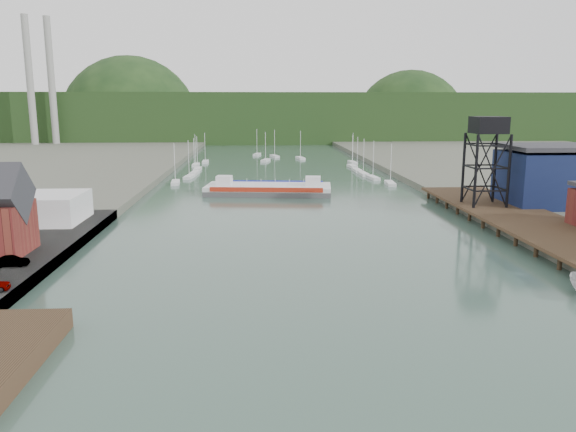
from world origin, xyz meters
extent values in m
plane|color=#2D473D|center=(0.00, 0.00, 0.00)|extent=(600.00, 600.00, 0.00)
cube|color=black|center=(37.00, 45.00, 1.90)|extent=(14.00, 70.00, 0.50)
cylinder|color=black|center=(31.00, 45.00, 0.80)|extent=(0.60, 0.60, 2.20)
cylinder|color=black|center=(43.00, 45.00, 0.80)|extent=(0.60, 0.60, 2.20)
cube|color=silver|center=(-44.00, 50.00, 3.85)|extent=(18.00, 12.00, 4.50)
cylinder|color=black|center=(32.00, 55.00, 8.65)|extent=(0.50, 0.50, 13.00)
cylinder|color=black|center=(38.00, 55.00, 8.65)|extent=(0.50, 0.50, 13.00)
cylinder|color=black|center=(32.00, 61.00, 8.65)|extent=(0.50, 0.50, 13.00)
cylinder|color=black|center=(38.00, 61.00, 8.65)|extent=(0.50, 0.50, 13.00)
cube|color=black|center=(35.00, 58.00, 16.65)|extent=(5.50, 5.50, 3.00)
cube|color=#0B1234|center=(50.00, 60.00, 6.60)|extent=(20.00, 14.00, 10.00)
cube|color=#2D2D33|center=(50.00, 60.00, 12.50)|extent=(20.50, 14.50, 0.80)
cube|color=silver|center=(-27.54, 103.89, 0.35)|extent=(2.67, 7.65, 0.90)
cube|color=silver|center=(-25.28, 115.30, 0.35)|extent=(2.81, 7.67, 0.90)
cube|color=silver|center=(-24.71, 124.17, 0.35)|extent=(2.35, 7.59, 0.90)
cube|color=silver|center=(-24.81, 134.09, 0.35)|extent=(2.01, 7.50, 0.90)
cube|color=silver|center=(-26.64, 146.33, 0.35)|extent=(2.00, 7.50, 0.90)
cube|color=silver|center=(-24.32, 156.17, 0.35)|extent=(2.16, 7.54, 0.90)
cube|color=silver|center=(27.56, 99.03, 0.35)|extent=(2.53, 7.62, 0.90)
cube|color=silver|center=(25.46, 110.51, 0.35)|extent=(2.76, 7.67, 0.90)
cube|color=silver|center=(24.46, 119.29, 0.35)|extent=(2.22, 7.56, 0.90)
cube|color=silver|center=(24.27, 128.28, 0.35)|extent=(2.18, 7.54, 0.90)
cube|color=silver|center=(24.67, 139.38, 0.35)|extent=(2.46, 7.61, 0.90)
cube|color=silver|center=(26.78, 150.99, 0.35)|extent=(2.48, 7.61, 0.90)
cube|color=silver|center=(-3.16, 160.00, 0.35)|extent=(3.78, 7.76, 0.90)
cube|color=silver|center=(10.04, 168.00, 0.35)|extent=(3.31, 7.74, 0.90)
cube|color=silver|center=(0.66, 176.00, 0.35)|extent=(3.76, 7.76, 0.90)
cube|color=silver|center=(-6.11, 184.00, 0.35)|extent=(3.40, 7.74, 0.90)
cylinder|color=gray|center=(-110.00, 230.00, 30.00)|extent=(3.20, 3.20, 60.00)
cylinder|color=gray|center=(-102.00, 235.00, 30.00)|extent=(3.20, 3.20, 60.00)
cube|color=black|center=(0.00, 300.00, 12.00)|extent=(500.00, 120.00, 28.00)
sphere|color=black|center=(-80.00, 300.00, 8.00)|extent=(80.00, 80.00, 80.00)
sphere|color=black|center=(90.00, 310.00, 6.00)|extent=(70.00, 70.00, 70.00)
cube|color=#4A4A4D|center=(-3.90, 86.34, 0.57)|extent=(29.60, 14.61, 1.14)
cube|color=silver|center=(-3.90, 86.34, 1.59)|extent=(29.60, 14.61, 0.91)
cube|color=#B12714|center=(-4.56, 80.63, 1.82)|extent=(24.90, 3.08, 1.02)
cube|color=#161E9A|center=(-3.23, 92.05, 1.82)|extent=(24.90, 3.08, 1.02)
cube|color=silver|center=(-14.08, 87.53, 2.96)|extent=(3.79, 3.79, 2.28)
cube|color=silver|center=(6.28, 85.15, 2.96)|extent=(3.79, 3.79, 2.28)
imported|color=#999999|center=(-35.63, 24.00, 2.22)|extent=(3.92, 1.78, 1.25)
camera|label=1|loc=(-6.86, -41.38, 20.42)|focal=35.00mm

